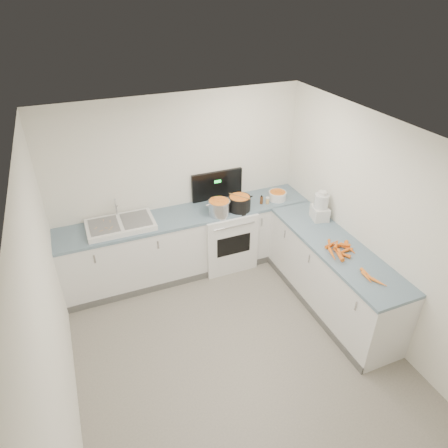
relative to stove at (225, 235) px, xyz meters
name	(u,v)px	position (x,y,z in m)	size (l,w,h in m)	color
floor	(236,352)	(-0.55, -1.69, -0.47)	(3.50, 4.00, 0.00)	gray
ceiling	(241,147)	(-0.55, -1.69, 2.03)	(3.50, 4.00, 0.00)	white
wall_back	(179,185)	(-0.55, 0.31, 0.78)	(3.50, 2.50, 0.00)	white
wall_left	(50,315)	(-2.30, -1.69, 0.78)	(4.00, 2.50, 0.00)	white
wall_right	(379,231)	(1.20, -1.69, 0.78)	(4.00, 2.50, 0.00)	white
counter_back	(189,242)	(-0.55, 0.01, 0.00)	(3.50, 0.62, 0.94)	white
counter_right	(331,275)	(0.90, -1.39, 0.00)	(0.62, 2.20, 0.94)	white
stove	(225,235)	(0.00, 0.00, 0.00)	(0.76, 0.65, 1.36)	white
sink	(120,225)	(-1.45, 0.02, 0.50)	(0.86, 0.52, 0.31)	white
steel_pot	(219,208)	(-0.14, -0.15, 0.56)	(0.30, 0.30, 0.22)	silver
black_pot	(239,204)	(0.16, -0.15, 0.56)	(0.31, 0.31, 0.22)	black
wooden_spoon	(240,196)	(0.16, -0.15, 0.68)	(0.01, 0.01, 0.33)	#AD7A47
mixing_bowl	(277,196)	(0.80, -0.08, 0.53)	(0.26, 0.26, 0.12)	white
extract_bottle	(261,200)	(0.52, -0.11, 0.52)	(0.04, 0.04, 0.11)	#593319
spice_jar	(267,201)	(0.60, -0.14, 0.51)	(0.05, 0.05, 0.08)	#E5B266
food_processor	(321,207)	(1.05, -0.78, 0.64)	(0.24, 0.28, 0.41)	white
carrot_pile	(340,249)	(0.84, -1.51, 0.50)	(0.42, 0.42, 0.09)	orange
peeled_carrots	(371,278)	(0.85, -2.07, 0.49)	(0.15, 0.35, 0.04)	orange
peelings	(104,226)	(-1.65, 0.00, 0.54)	(0.25, 0.28, 0.01)	tan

